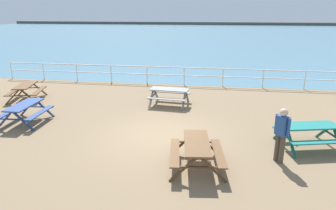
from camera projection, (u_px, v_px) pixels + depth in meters
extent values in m
cube|color=#846B4C|center=(161.00, 137.00, 10.74)|extent=(30.00, 24.00, 0.20)
cube|color=teal|center=(208.00, 33.00, 60.37)|extent=(142.00, 90.00, 0.01)
cube|color=#4C4C47|center=(212.00, 25.00, 100.85)|extent=(142.00, 6.00, 1.80)
cube|color=white|center=(184.00, 68.00, 17.69)|extent=(23.00, 0.06, 0.06)
cube|color=white|center=(184.00, 76.00, 17.84)|extent=(23.00, 0.05, 0.05)
cylinder|color=white|center=(12.00, 71.00, 19.58)|extent=(0.07, 0.07, 1.05)
cylinder|color=white|center=(44.00, 72.00, 19.24)|extent=(0.07, 0.07, 1.05)
cylinder|color=white|center=(77.00, 73.00, 18.89)|extent=(0.07, 0.07, 1.05)
cylinder|color=white|center=(111.00, 74.00, 18.54)|extent=(0.07, 0.07, 1.05)
cylinder|color=white|center=(147.00, 75.00, 18.20)|extent=(0.07, 0.07, 1.05)
cylinder|color=white|center=(184.00, 76.00, 17.85)|extent=(0.07, 0.07, 1.05)
cylinder|color=white|center=(223.00, 78.00, 17.50)|extent=(0.07, 0.07, 1.05)
cylinder|color=white|center=(263.00, 79.00, 17.16)|extent=(0.07, 0.07, 1.05)
cylinder|color=white|center=(305.00, 80.00, 16.81)|extent=(0.07, 0.07, 1.05)
cube|color=#1E7A70|center=(310.00, 126.00, 9.54)|extent=(1.92, 1.12, 0.05)
cube|color=#1E7A70|center=(299.00, 127.00, 10.21)|extent=(1.81, 0.69, 0.04)
cube|color=#1E7A70|center=(319.00, 142.00, 9.04)|extent=(1.81, 0.69, 0.04)
cube|color=#165B54|center=(324.00, 131.00, 10.07)|extent=(0.27, 0.79, 0.79)
cube|color=#165B54|center=(331.00, 134.00, 9.70)|extent=(0.42, 1.47, 0.04)
cube|color=#165B54|center=(280.00, 133.00, 9.94)|extent=(0.27, 0.79, 0.79)
cube|color=#165B54|center=(291.00, 142.00, 9.23)|extent=(0.27, 0.79, 0.79)
cube|color=#165B54|center=(285.00, 136.00, 9.57)|extent=(0.42, 1.47, 0.04)
cube|color=gray|center=(169.00, 89.00, 13.98)|extent=(1.85, 0.85, 0.05)
cube|color=gray|center=(172.00, 92.00, 14.64)|extent=(1.82, 0.41, 0.04)
cube|color=gray|center=(166.00, 99.00, 13.50)|extent=(1.82, 0.41, 0.04)
cube|color=slate|center=(187.00, 96.00, 14.26)|extent=(0.15, 0.80, 0.79)
cube|color=slate|center=(184.00, 100.00, 13.57)|extent=(0.15, 0.80, 0.79)
cube|color=slate|center=(185.00, 97.00, 13.90)|extent=(0.19, 1.50, 0.04)
cube|color=slate|center=(156.00, 94.00, 14.62)|extent=(0.15, 0.80, 0.79)
cube|color=slate|center=(151.00, 98.00, 13.93)|extent=(0.15, 0.80, 0.79)
cube|color=slate|center=(154.00, 95.00, 14.26)|extent=(0.19, 1.50, 0.04)
cube|color=#334C84|center=(24.00, 105.00, 11.67)|extent=(0.77, 1.83, 0.05)
cube|color=#334C84|center=(11.00, 111.00, 11.83)|extent=(0.33, 1.81, 0.04)
cube|color=#334C84|center=(40.00, 113.00, 11.69)|extent=(0.33, 1.81, 0.04)
cube|color=navy|center=(28.00, 107.00, 12.57)|extent=(0.80, 0.11, 0.79)
cube|color=navy|center=(45.00, 108.00, 12.48)|extent=(0.80, 0.11, 0.79)
cube|color=navy|center=(36.00, 107.00, 12.51)|extent=(1.50, 0.12, 0.04)
cube|color=navy|center=(4.00, 120.00, 11.09)|extent=(0.80, 0.11, 0.79)
cube|color=navy|center=(23.00, 121.00, 11.01)|extent=(0.80, 0.11, 0.79)
cube|color=navy|center=(14.00, 119.00, 11.03)|extent=(1.50, 0.12, 0.04)
cube|color=brown|center=(197.00, 143.00, 8.29)|extent=(0.92, 1.87, 0.05)
cube|color=brown|center=(175.00, 152.00, 8.40)|extent=(0.48, 1.82, 0.04)
cube|color=brown|center=(219.00, 153.00, 8.36)|extent=(0.48, 1.82, 0.04)
cube|color=#50351E|center=(183.00, 143.00, 9.16)|extent=(0.80, 0.18, 0.79)
cube|color=#50351E|center=(207.00, 143.00, 9.13)|extent=(0.80, 0.18, 0.79)
cube|color=#50351E|center=(195.00, 142.00, 9.13)|extent=(1.50, 0.25, 0.04)
cube|color=#50351E|center=(184.00, 169.00, 7.67)|extent=(0.80, 0.18, 0.79)
cube|color=#50351E|center=(213.00, 169.00, 7.65)|extent=(0.80, 0.18, 0.79)
cube|color=#50351E|center=(198.00, 167.00, 7.65)|extent=(1.50, 0.25, 0.04)
cube|color=brown|center=(25.00, 85.00, 14.79)|extent=(1.15, 1.92, 0.05)
cube|color=brown|center=(13.00, 91.00, 14.82)|extent=(0.73, 1.80, 0.04)
cube|color=brown|center=(39.00, 91.00, 14.94)|extent=(0.73, 1.80, 0.04)
cube|color=#50351E|center=(24.00, 89.00, 15.60)|extent=(0.79, 0.29, 0.79)
cube|color=#50351E|center=(39.00, 88.00, 15.68)|extent=(0.79, 0.29, 0.79)
cube|color=#50351E|center=(31.00, 88.00, 15.63)|extent=(1.46, 0.45, 0.04)
cube|color=#50351E|center=(13.00, 97.00, 14.12)|extent=(0.79, 0.29, 0.79)
cube|color=#50351E|center=(29.00, 96.00, 14.20)|extent=(0.79, 0.29, 0.79)
cube|color=#50351E|center=(21.00, 96.00, 14.15)|extent=(1.46, 0.45, 0.04)
cylinder|color=#4C4233|center=(282.00, 150.00, 8.61)|extent=(0.14, 0.14, 0.85)
cylinder|color=#4C4233|center=(277.00, 147.00, 8.76)|extent=(0.14, 0.14, 0.85)
cube|color=#264C8C|center=(282.00, 126.00, 8.47)|extent=(0.38, 0.40, 0.58)
cylinder|color=#264C8C|center=(289.00, 127.00, 8.28)|extent=(0.09, 0.09, 0.52)
cylinder|color=#264C8C|center=(276.00, 122.00, 8.65)|extent=(0.09, 0.09, 0.52)
sphere|color=beige|center=(284.00, 112.00, 8.35)|extent=(0.23, 0.23, 0.23)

